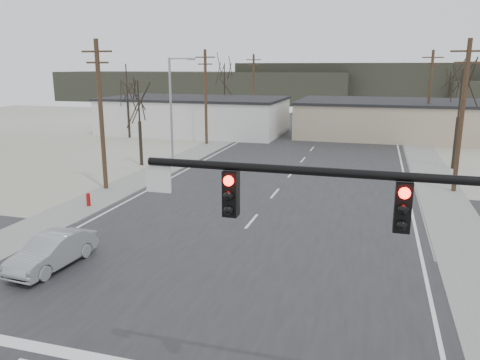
% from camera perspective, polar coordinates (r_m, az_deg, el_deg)
% --- Properties ---
extents(ground, '(140.00, 140.00, 0.00)m').
position_cam_1_polar(ground, '(18.57, -5.12, -12.78)').
color(ground, beige).
rests_on(ground, ground).
extents(main_road, '(18.00, 110.00, 0.05)m').
position_cam_1_polar(main_road, '(32.13, 4.65, -1.22)').
color(main_road, black).
rests_on(main_road, ground).
extents(cross_road, '(90.00, 10.00, 0.04)m').
position_cam_1_polar(cross_road, '(18.56, -5.12, -12.72)').
color(cross_road, black).
rests_on(cross_road, ground).
extents(sidewalk_left, '(3.00, 90.00, 0.06)m').
position_cam_1_polar(sidewalk_left, '(40.07, -8.85, 1.66)').
color(sidewalk_left, gray).
rests_on(sidewalk_left, ground).
extents(sidewalk_right, '(3.00, 90.00, 0.06)m').
position_cam_1_polar(sidewalk_right, '(36.64, 22.77, -0.38)').
color(sidewalk_right, gray).
rests_on(sidewalk_right, ground).
extents(traffic_signal_mast, '(8.95, 0.43, 7.20)m').
position_cam_1_polar(traffic_signal_mast, '(10.04, 25.11, -8.57)').
color(traffic_signal_mast, black).
rests_on(traffic_signal_mast, ground).
extents(fire_hydrant, '(0.24, 0.24, 0.87)m').
position_cam_1_polar(fire_hydrant, '(29.65, -18.00, -2.27)').
color(fire_hydrant, '#A50C0C').
rests_on(fire_hydrant, ground).
extents(building_left_far, '(22.30, 12.30, 4.50)m').
position_cam_1_polar(building_left_far, '(60.01, -5.52, 7.87)').
color(building_left_far, silver).
rests_on(building_left_far, ground).
extents(building_right_far, '(26.30, 14.30, 4.30)m').
position_cam_1_polar(building_right_far, '(59.86, 20.03, 7.01)').
color(building_right_far, tan).
rests_on(building_right_far, ground).
extents(upole_left_b, '(2.20, 0.30, 10.00)m').
position_cam_1_polar(upole_left_b, '(32.79, -16.59, 7.81)').
color(upole_left_b, '#4B3323').
rests_on(upole_left_b, ground).
extents(upole_left_c, '(2.20, 0.30, 10.00)m').
position_cam_1_polar(upole_left_c, '(50.72, -4.20, 10.21)').
color(upole_left_c, '#4B3323').
rests_on(upole_left_c, ground).
extents(upole_left_d, '(2.20, 0.30, 10.00)m').
position_cam_1_polar(upole_left_d, '(69.78, 1.65, 11.18)').
color(upole_left_d, '#4B3323').
rests_on(upole_left_d, ground).
extents(upole_right_a, '(2.20, 0.30, 10.00)m').
position_cam_1_polar(upole_right_a, '(33.98, 25.44, 7.25)').
color(upole_right_a, '#4B3323').
rests_on(upole_right_a, ground).
extents(upole_right_b, '(2.20, 0.30, 10.00)m').
position_cam_1_polar(upole_right_b, '(55.77, 22.08, 9.58)').
color(upole_right_b, '#4B3323').
rests_on(upole_right_b, ground).
extents(streetlight_main, '(2.40, 0.25, 9.00)m').
position_cam_1_polar(streetlight_main, '(41.24, -8.18, 9.13)').
color(streetlight_main, gray).
rests_on(streetlight_main, ground).
extents(tree_left_near, '(3.30, 3.30, 7.35)m').
position_cam_1_polar(tree_left_near, '(40.42, -12.25, 9.07)').
color(tree_left_near, black).
rests_on(tree_left_near, ground).
extents(tree_right_mid, '(3.74, 3.74, 8.33)m').
position_cam_1_polar(tree_right_mid, '(41.97, 25.28, 9.22)').
color(tree_right_mid, black).
rests_on(tree_right_mid, ground).
extents(tree_left_far, '(3.96, 3.96, 8.82)m').
position_cam_1_polar(tree_left_far, '(64.70, -1.91, 11.92)').
color(tree_left_far, black).
rests_on(tree_left_far, ground).
extents(tree_right_far, '(3.52, 3.52, 7.84)m').
position_cam_1_polar(tree_right_far, '(68.05, 24.15, 10.25)').
color(tree_right_far, black).
rests_on(tree_right_far, ground).
extents(tree_left_mid, '(3.96, 3.96, 8.82)m').
position_cam_1_polar(tree_left_mid, '(56.95, -13.64, 11.31)').
color(tree_left_mid, black).
rests_on(tree_left_mid, ground).
extents(hill_left, '(70.00, 18.00, 7.00)m').
position_cam_1_polar(hill_left, '(115.16, -4.74, 11.26)').
color(hill_left, '#333026').
rests_on(hill_left, ground).
extents(hill_center, '(80.00, 18.00, 9.00)m').
position_cam_1_polar(hill_center, '(111.84, 21.23, 10.84)').
color(hill_center, '#333026').
rests_on(hill_center, ground).
extents(sedan_crossing, '(1.77, 4.32, 1.39)m').
position_cam_1_polar(sedan_crossing, '(21.27, -21.91, -8.05)').
color(sedan_crossing, gray).
rests_on(sedan_crossing, main_road).
extents(car_far_a, '(3.01, 5.66, 1.56)m').
position_cam_1_polar(car_far_a, '(62.09, 9.53, 6.62)').
color(car_far_a, black).
rests_on(car_far_a, main_road).
extents(car_far_b, '(2.13, 4.64, 1.54)m').
position_cam_1_polar(car_far_b, '(65.86, 10.15, 6.98)').
color(car_far_b, black).
rests_on(car_far_b, main_road).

